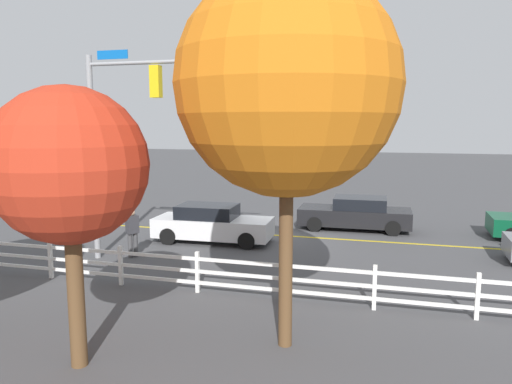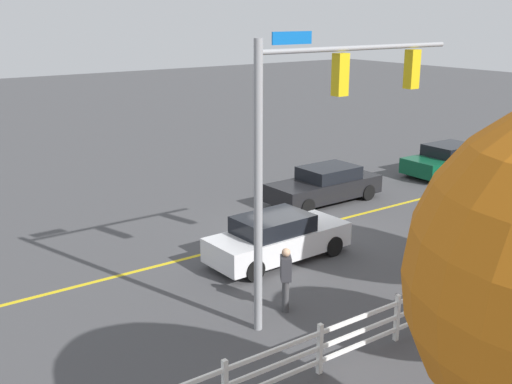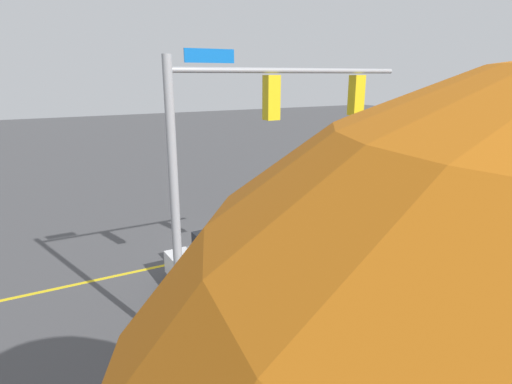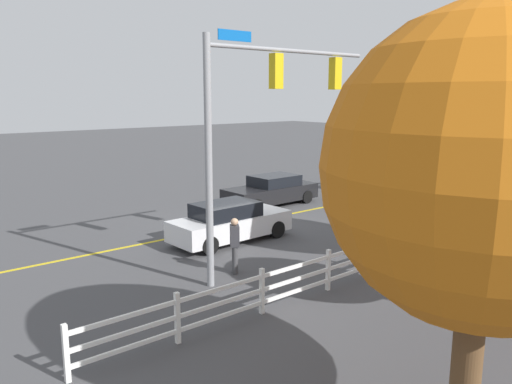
# 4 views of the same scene
# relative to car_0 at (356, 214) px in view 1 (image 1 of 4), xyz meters

# --- Properties ---
(ground_plane) EXTENTS (120.00, 120.00, 0.00)m
(ground_plane) POSITION_rel_car_0_xyz_m (3.13, 2.01, -0.70)
(ground_plane) COLOR #444447
(lane_center_stripe) EXTENTS (28.00, 0.16, 0.01)m
(lane_center_stripe) POSITION_rel_car_0_xyz_m (-0.87, 2.01, -0.69)
(lane_center_stripe) COLOR gold
(lane_center_stripe) RESTS_ON ground_plane
(signal_assembly) EXTENTS (6.16, 0.38, 6.95)m
(signal_assembly) POSITION_rel_car_0_xyz_m (6.53, 6.90, 4.15)
(signal_assembly) COLOR gray
(signal_assembly) RESTS_ON ground_plane
(car_0) EXTENTS (4.80, 1.95, 1.44)m
(car_0) POSITION_rel_car_0_xyz_m (0.00, 0.00, 0.00)
(car_0) COLOR black
(car_0) RESTS_ON ground_plane
(car_1) EXTENTS (4.63, 1.94, 1.47)m
(car_1) POSITION_rel_car_0_xyz_m (5.29, 3.73, 0.02)
(car_1) COLOR silver
(car_1) RESTS_ON ground_plane
(pedestrian) EXTENTS (0.44, 0.48, 1.69)m
(pedestrian) POSITION_rel_car_0_xyz_m (7.17, 6.52, 0.23)
(pedestrian) COLOR #3F3F42
(pedestrian) RESTS_ON ground_plane
(white_rail_fence) EXTENTS (26.10, 0.10, 1.15)m
(white_rail_fence) POSITION_rel_car_0_xyz_m (0.13, 9.22, -0.10)
(white_rail_fence) COLOR white
(white_rail_fence) RESTS_ON ground_plane
(tree_2) EXTENTS (4.44, 4.44, 7.59)m
(tree_2) POSITION_rel_car_0_xyz_m (0.70, 11.70, 4.66)
(tree_2) COLOR brown
(tree_2) RESTS_ON ground_plane
(tree_3) EXTENTS (2.90, 2.90, 5.32)m
(tree_3) POSITION_rel_car_0_xyz_m (4.34, 13.58, 3.14)
(tree_3) COLOR brown
(tree_3) RESTS_ON ground_plane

